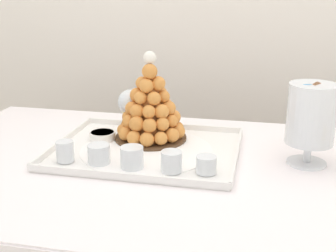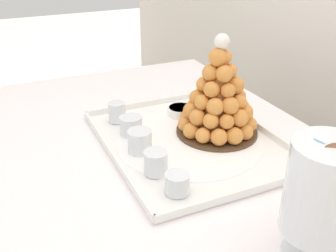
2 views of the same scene
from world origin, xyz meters
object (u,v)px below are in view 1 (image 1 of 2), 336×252
Objects in this scene: dessert_cup_right at (206,165)px; dessert_cup_left at (65,152)px; dessert_cup_mid_left at (99,154)px; dessert_cup_mid_right at (171,162)px; creme_brulee_ramekin at (102,135)px; croquembouche at (151,107)px; macaron_goblet at (311,115)px; dessert_cup_centre at (132,158)px; serving_tray at (146,150)px; wine_glass at (130,104)px.

dessert_cup_left is at bearing -178.98° from dessert_cup_right.
dessert_cup_left reaches higher than dessert_cup_mid_left.
dessert_cup_mid_right is at bearing -0.86° from dessert_cup_left.
dessert_cup_left is at bearing -101.21° from creme_brulee_ramekin.
macaron_goblet is (0.47, -0.08, 0.03)m from croquembouche.
dessert_cup_left is at bearing 179.35° from dessert_cup_centre.
creme_brulee_ramekin is at bearing 128.96° from dessert_cup_centre.
dessert_cup_mid_right is (0.20, -0.01, 0.00)m from dessert_cup_mid_left.
dessert_cup_mid_left is at bearing -112.23° from croquembouche.
dessert_cup_centre reaches higher than dessert_cup_right.
dessert_cup_right is (0.39, 0.01, -0.01)m from dessert_cup_left.
serving_tray is 0.48m from macaron_goblet.
dessert_cup_mid_left is 0.39× the size of wine_glass.
serving_tray is 8.72× the size of dessert_cup_centre.
dessert_cup_left is (-0.18, -0.23, -0.08)m from croquembouche.
dessert_cup_centre is 0.77× the size of creme_brulee_ramekin.
dessert_cup_mid_right is at bearing -54.04° from wine_glass.
dessert_cup_right is at bearing -27.37° from creme_brulee_ramekin.
dessert_cup_mid_right is (0.30, -0.00, -0.00)m from dessert_cup_left.
croquembouche is 0.18m from creme_brulee_ramekin.
creme_brulee_ramekin is 0.34× the size of macaron_goblet.
dessert_cup_mid_right is 0.23× the size of macaron_goblet.
dessert_cup_right is (0.20, 0.01, -0.01)m from dessert_cup_centre.
dessert_cup_left is 0.19m from creme_brulee_ramekin.
dessert_cup_mid_left is at bearing 173.33° from dessert_cup_centre.
croquembouche is at bearing 91.92° from dessert_cup_centre.
dessert_cup_centre is at bearing -162.30° from macaron_goblet.
croquembouche reaches higher than dessert_cup_centre.
creme_brulee_ramekin is (-0.16, 0.05, 0.02)m from serving_tray.
dessert_cup_centre is 1.11× the size of dessert_cup_mid_right.
macaron_goblet is (0.35, 0.15, 0.11)m from dessert_cup_mid_right.
dessert_cup_left and dessert_cup_centre have the same top height.
dessert_cup_left is 1.04× the size of dessert_cup_mid_right.
serving_tray is 3.44× the size of wine_glass.
dessert_cup_left is 0.72× the size of creme_brulee_ramekin.
dessert_cup_right is 0.40m from creme_brulee_ramekin.
dessert_cup_centre is 0.20m from dessert_cup_right.
creme_brulee_ramekin is (-0.15, 0.19, -0.01)m from dessert_cup_centre.
dessert_cup_centre is 0.39× the size of wine_glass.
macaron_goblet reaches higher than creme_brulee_ramekin.
dessert_cup_mid_left is 0.29m from dessert_cup_right.
creme_brulee_ramekin is at bearing 107.69° from dessert_cup_mid_left.
dessert_cup_mid_left is 1.14× the size of dessert_cup_right.
dessert_cup_right reaches higher than creme_brulee_ramekin.
creme_brulee_ramekin is 0.51× the size of wine_glass.
dessert_cup_centre is at bearing -88.08° from croquembouche.
serving_tray is 0.14m from croquembouche.
dessert_cup_left is at bearing -174.46° from dessert_cup_mid_left.
dessert_cup_mid_left is 0.58m from macaron_goblet.
creme_brulee_ramekin is at bearing 78.79° from dessert_cup_left.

